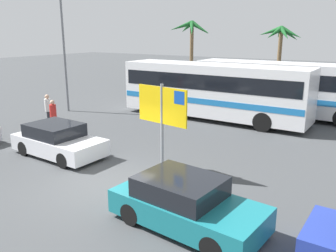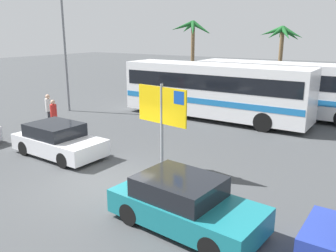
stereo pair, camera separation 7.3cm
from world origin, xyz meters
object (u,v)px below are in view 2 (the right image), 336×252
ferry_sign (163,109)px  pedestrian_near_sign (54,114)px  car_teal (185,204)px  bus_rear_coach (287,87)px  bus_front_coach (214,89)px  car_white (58,140)px  pedestrian_crossing_lot (49,108)px

ferry_sign → pedestrian_near_sign: 7.45m
pedestrian_near_sign → car_teal: bearing=-136.5°
ferry_sign → car_teal: bearing=-39.1°
ferry_sign → bus_rear_coach: bearing=92.4°
bus_front_coach → car_white: size_ratio=2.72×
ferry_sign → pedestrian_crossing_lot: bearing=175.7°
bus_front_coach → car_teal: bearing=-67.0°
ferry_sign → car_white: 4.96m
bus_rear_coach → pedestrian_crossing_lot: (-9.84, -9.59, -0.75)m
bus_front_coach → bus_rear_coach: (3.31, 3.13, 0.00)m
pedestrian_crossing_lot → car_white: bearing=107.8°
pedestrian_near_sign → bus_front_coach: bearing=-60.1°
bus_front_coach → car_teal: size_ratio=2.65×
bus_rear_coach → ferry_sign: 11.57m
ferry_sign → car_white: (-4.58, -0.90, -1.69)m
bus_front_coach → car_teal: 12.16m
ferry_sign → car_teal: 4.14m
car_teal → car_white: bearing=170.0°
bus_front_coach → pedestrian_near_sign: bearing=-125.0°
ferry_sign → pedestrian_near_sign: ferry_sign is taller
bus_front_coach → pedestrian_crossing_lot: bearing=-135.3°
bus_rear_coach → car_teal: size_ratio=2.65×
bus_front_coach → bus_rear_coach: size_ratio=1.00×
bus_front_coach → pedestrian_crossing_lot: 9.22m
bus_rear_coach → pedestrian_crossing_lot: size_ratio=6.24×
bus_rear_coach → pedestrian_near_sign: 13.41m
car_white → bus_front_coach: bearing=77.0°
bus_rear_coach → car_teal: bus_rear_coach is taller
car_teal → pedestrian_near_sign: bearing=163.2°
pedestrian_crossing_lot → pedestrian_near_sign: (1.43, -0.82, -0.01)m
car_teal → pedestrian_near_sign: pedestrian_near_sign is taller
pedestrian_crossing_lot → ferry_sign: bearing=129.8°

